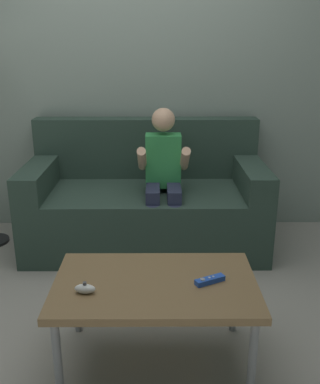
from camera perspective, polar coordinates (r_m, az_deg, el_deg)
ground_plane at (r=2.43m, az=-6.52°, el=-17.09°), size 8.05×8.05×0.00m
wall_back at (r=3.42m, az=-4.76°, el=15.88°), size 4.02×0.05×2.50m
couch at (r=3.21m, az=-1.85°, el=-1.43°), size 1.68×0.80×0.89m
person_seated_on_couch at (r=2.95m, az=0.44°, el=2.26°), size 0.34×0.42×1.02m
coffee_table at (r=2.00m, az=-0.63°, el=-12.54°), size 0.90×0.56×0.42m
game_remote_blue_near_edge at (r=1.98m, az=6.50°, el=-11.32°), size 0.14×0.09×0.03m
nunchuk_white at (r=1.92m, az=-9.73°, el=-12.30°), size 0.09×0.05×0.05m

